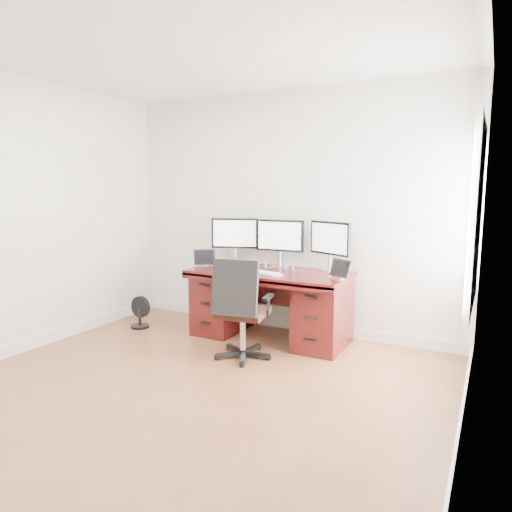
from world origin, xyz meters
The scene contains 20 objects.
ground centered at (0.00, 0.00, 0.00)m, with size 4.50×4.50×0.00m, color brown.
back_wall centered at (0.00, 2.25, 1.35)m, with size 4.00×0.10×2.70m, color white.
right_wall centered at (2.00, 0.11, 1.35)m, with size 0.10×4.50×2.70m.
desk centered at (0.00, 1.83, 0.40)m, with size 1.70×0.80×0.75m.
office_chair centered at (0.03, 1.14, 0.32)m, with size 0.60×0.60×0.98m.
floor_fan centered at (-1.52, 1.45, 0.18)m, with size 0.26×0.22×0.37m.
monitor_left centered at (-0.58, 2.07, 1.09)m, with size 0.53×0.22×0.53m.
monitor_center centered at (0.00, 2.07, 1.09)m, with size 0.55×0.15×0.53m.
monitor_right centered at (0.58, 2.07, 1.09)m, with size 0.51×0.27×0.53m.
tablet_left centered at (-0.80, 1.75, 0.84)m, with size 0.23×0.20×0.19m.
tablet_right centered at (0.79, 1.75, 0.84)m, with size 0.24×0.17×0.19m.
keyboard centered at (0.02, 1.66, 0.76)m, with size 0.30×0.13×0.01m, color white.
trackpad centered at (0.20, 1.58, 0.76)m, with size 0.12×0.12×0.01m, color silver.
drawing_tablet centered at (-0.26, 1.64, 0.76)m, with size 0.23×0.15×0.01m, color black.
phone centered at (-0.06, 1.83, 0.76)m, with size 0.13×0.06×0.01m, color black.
figurine_orange centered at (-0.36, 1.95, 0.79)m, with size 0.03×0.03×0.07m.
figurine_yellow centered at (-0.25, 1.95, 0.79)m, with size 0.03×0.03×0.07m.
figurine_pink centered at (-0.12, 1.95, 0.79)m, with size 0.03×0.03×0.07m.
figurine_blue centered at (0.13, 1.95, 0.79)m, with size 0.03×0.03×0.07m.
figurine_purple centered at (0.21, 1.95, 0.79)m, with size 0.03×0.03×0.07m.
Camera 1 is at (2.11, -2.50, 1.61)m, focal length 32.00 mm.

